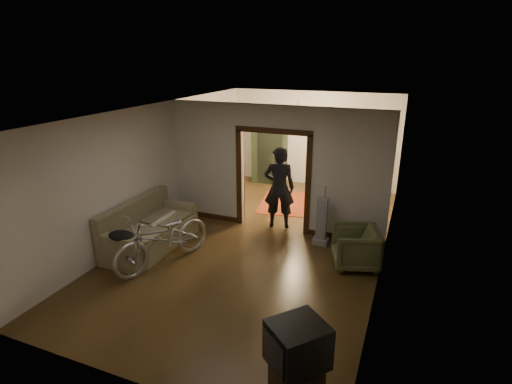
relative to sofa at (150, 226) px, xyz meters
The scene contains 24 objects.
floor 2.35m from the sofa, 30.43° to the left, with size 5.00×8.50×0.01m, color #342310.
ceiling 3.26m from the sofa, 30.43° to the left, with size 5.00×8.50×0.01m, color white.
wall_back 5.84m from the sofa, 69.90° to the left, with size 5.00×0.02×2.80m, color beige.
wall_left 1.57m from the sofa, 114.00° to the left, with size 0.02×8.50×2.80m, color beige.
wall_right 4.72m from the sofa, 14.56° to the left, with size 0.02×8.50×2.80m, color beige.
partition_wall 2.90m from the sofa, 44.01° to the left, with size 5.00×0.14×2.80m, color beige.
door_casing 2.82m from the sofa, 44.01° to the left, with size 1.74×0.20×2.32m, color #341B0B.
far_window 6.10m from the sofa, 63.48° to the left, with size 0.98×0.06×1.28m, color black.
chandelier 4.56m from the sofa, 61.59° to the left, with size 0.24×0.24×0.24m, color #FFE0A5.
light_switch 3.63m from the sofa, 31.24° to the left, with size 0.08×0.01×0.12m, color silver.
sofa is the anchor object (origin of this frame).
rolled_paper 0.32m from the sofa, 71.57° to the left, with size 0.10×0.10×0.84m, color beige.
jacket 0.93m from the sofa, 86.86° to the right, with size 0.50×0.38×0.15m, color black.
bicycle 0.82m from the sofa, 36.67° to the right, with size 0.72×2.07×1.09m, color silver.
armchair 4.10m from the sofa, 11.55° to the left, with size 0.81×0.84×0.76m, color #4E542F.
tv_stand 4.66m from the sofa, 33.75° to the right, with size 0.49×0.45×0.45m, color black.
crt_tv 4.67m from the sofa, 33.75° to the right, with size 0.60×0.54×0.52m, color black.
vacuum 3.53m from the sofa, 24.85° to the left, with size 0.31×0.25×1.02m, color gray.
person 2.93m from the sofa, 43.79° to the left, with size 0.69×0.45×1.90m, color black.
oriental_rug 4.01m from the sofa, 62.71° to the left, with size 1.41×1.85×0.01m, color maroon.
locker 5.25m from the sofa, 82.28° to the left, with size 1.00×0.56×2.01m, color black.
globe 5.42m from the sofa, 82.28° to the left, with size 0.28×0.28×0.28m, color #1E5972.
desk 5.76m from the sofa, 59.09° to the left, with size 0.94×0.53×0.69m, color black.
desk_chair 5.24m from the sofa, 60.90° to the left, with size 0.41×0.41×0.93m, color black.
Camera 1 is at (2.81, -7.27, 3.82)m, focal length 28.00 mm.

